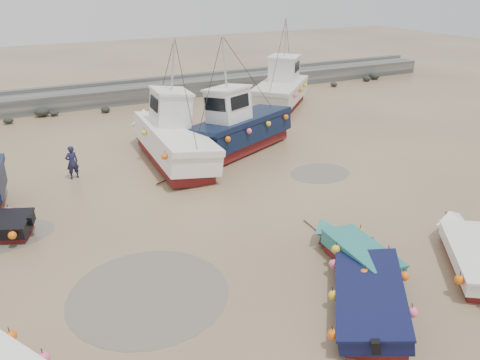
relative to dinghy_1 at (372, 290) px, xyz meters
The scene contains 12 objects.
ground 5.80m from the dinghy_1, 107.25° to the left, with size 120.00×120.00×0.00m, color #A1865D.
seawall 27.55m from the dinghy_1, 93.46° to the left, with size 60.00×4.92×1.50m.
puddle_a 6.76m from the dinghy_1, 149.14° to the left, with size 4.96×4.96×0.01m, color #615B4D.
puddle_b 10.13m from the dinghy_1, 63.16° to the left, with size 3.07×3.07×0.01m, color #615B4D.
puddle_d 16.65m from the dinghy_1, 87.52° to the left, with size 5.26×5.26×0.01m, color #615B4D.
dinghy_1 is the anchor object (origin of this frame).
dinghy_2 2.25m from the dinghy_1, 64.81° to the left, with size 1.94×5.15×1.43m.
dinghy_3 4.46m from the dinghy_1, ahead, with size 4.34×5.44×1.43m.
cabin_boat_1 14.25m from the dinghy_1, 96.16° to the left, with size 3.20×10.52×6.22m.
cabin_boat_2 13.77m from the dinghy_1, 81.20° to the left, with size 9.32×5.37×6.22m.
cabin_boat_3 23.28m from the dinghy_1, 65.46° to the left, with size 7.86×7.89×6.22m.
person 15.26m from the dinghy_1, 115.06° to the left, with size 0.60×0.39×1.65m, color #1A1B3A.
Camera 1 is at (-6.79, -13.88, 9.01)m, focal length 35.00 mm.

